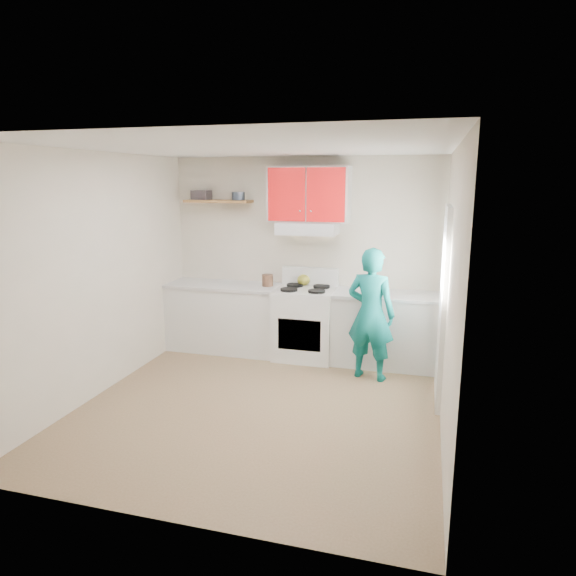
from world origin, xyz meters
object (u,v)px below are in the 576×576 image
(tin, at_px, (238,196))
(crock, at_px, (268,281))
(kettle, at_px, (304,280))
(stove, at_px, (305,324))
(person, at_px, (371,314))

(tin, distance_m, crock, 1.19)
(kettle, height_order, crock, crock)
(tin, xyz_separation_m, crock, (0.43, -0.11, -1.10))
(stove, xyz_separation_m, tin, (-0.96, 0.17, 1.63))
(stove, xyz_separation_m, person, (0.90, -0.49, 0.32))
(stove, height_order, tin, tin)
(crock, xyz_separation_m, person, (1.43, -0.55, -0.21))
(crock, relative_size, person, 0.11)
(crock, bearing_deg, person, -20.93)
(crock, height_order, person, person)
(kettle, height_order, person, person)
(tin, xyz_separation_m, person, (1.86, -0.66, -1.31))
(stove, height_order, person, person)
(tin, relative_size, person, 0.11)
(stove, xyz_separation_m, crock, (-0.53, 0.06, 0.53))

